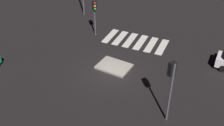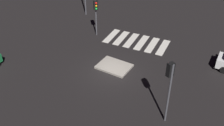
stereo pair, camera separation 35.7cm
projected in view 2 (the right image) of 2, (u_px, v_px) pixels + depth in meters
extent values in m
plane|color=black|center=(112.00, 72.00, 23.38)|extent=(80.00, 80.00, 0.00)
cube|color=gray|center=(114.00, 66.00, 23.98)|extent=(3.11, 2.47, 0.18)
cylinder|color=black|center=(224.00, 70.00, 23.14)|extent=(0.64, 0.26, 0.63)
cylinder|color=#47474C|center=(169.00, 95.00, 17.37)|extent=(0.14, 0.14, 4.75)
cube|color=black|center=(170.00, 70.00, 16.42)|extent=(0.50, 0.54, 0.96)
sphere|color=red|center=(169.00, 64.00, 16.39)|extent=(0.22, 0.22, 0.22)
sphere|color=orange|center=(168.00, 68.00, 16.56)|extent=(0.22, 0.22, 0.22)
sphere|color=green|center=(168.00, 72.00, 16.73)|extent=(0.22, 0.22, 0.22)
cylinder|color=#47474C|center=(96.00, 18.00, 27.97)|extent=(0.14, 0.14, 3.97)
cube|color=black|center=(96.00, 5.00, 26.98)|extent=(0.54, 0.52, 0.96)
sphere|color=red|center=(96.00, 3.00, 26.65)|extent=(0.22, 0.22, 0.22)
sphere|color=orange|center=(96.00, 6.00, 26.82)|extent=(0.22, 0.22, 0.22)
sphere|color=green|center=(96.00, 9.00, 26.99)|extent=(0.22, 0.22, 0.22)
cube|color=silver|center=(163.00, 47.00, 26.87)|extent=(0.70, 3.20, 0.02)
cube|color=silver|center=(152.00, 45.00, 27.27)|extent=(0.70, 3.20, 0.02)
cube|color=silver|center=(142.00, 43.00, 27.68)|extent=(0.70, 3.20, 0.02)
cube|color=silver|center=(131.00, 40.00, 28.08)|extent=(0.70, 3.20, 0.02)
cube|color=silver|center=(121.00, 38.00, 28.48)|extent=(0.70, 3.20, 0.02)
cube|color=silver|center=(111.00, 36.00, 28.88)|extent=(0.70, 3.20, 0.02)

